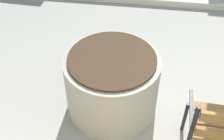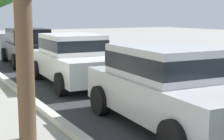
% 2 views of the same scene
% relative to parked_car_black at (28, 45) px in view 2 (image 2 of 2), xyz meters
% --- Properties ---
extents(street_surface, '(60.00, 9.00, 0.01)m').
position_rel_parked_car_black_xyz_m(street_surface, '(4.34, 2.79, -0.84)').
color(street_surface, '#2D2D30').
rests_on(street_surface, ground).
extents(curb_stone, '(60.00, 0.20, 0.12)m').
position_rel_parked_car_black_xyz_m(curb_stone, '(4.34, -1.81, -0.78)').
color(curb_stone, '#B2AFA8').
rests_on(curb_stone, ground).
extents(parked_car_black, '(4.18, 2.08, 1.56)m').
position_rel_parked_car_black_xyz_m(parked_car_black, '(0.00, 0.00, 0.00)').
color(parked_car_black, black).
rests_on(parked_car_black, ground).
extents(parked_car_white, '(4.18, 2.08, 1.56)m').
position_rel_parked_car_black_xyz_m(parked_car_white, '(5.13, 0.00, 0.00)').
color(parked_car_white, silver).
rests_on(parked_car_white, ground).
extents(parked_car_silver, '(4.18, 2.08, 1.56)m').
position_rel_parked_car_black_xyz_m(parked_car_silver, '(9.86, 0.00, 0.00)').
color(parked_car_silver, '#B7B7BC').
rests_on(parked_car_silver, ground).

